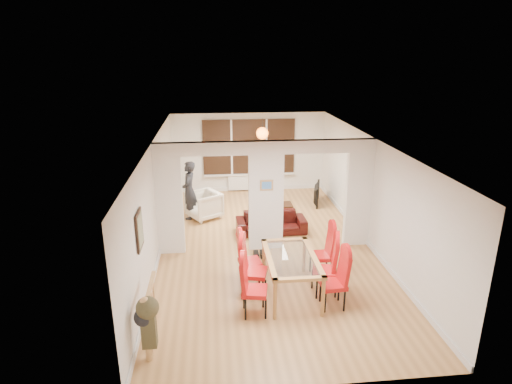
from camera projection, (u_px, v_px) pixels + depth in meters
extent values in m
cube|color=#B9844A|center=(266.00, 248.00, 10.26)|extent=(5.00, 9.00, 0.01)
cube|color=white|center=(266.00, 196.00, 9.85)|extent=(5.00, 0.18, 2.60)
cube|color=black|center=(249.00, 147.00, 13.98)|extent=(3.00, 0.08, 1.80)
cube|color=white|center=(249.00, 182.00, 14.32)|extent=(1.40, 0.08, 0.50)
sphere|color=orange|center=(262.00, 133.00, 12.73)|extent=(0.36, 0.36, 0.36)
cube|color=gray|center=(139.00, 230.00, 7.25)|extent=(0.04, 0.52, 0.67)
cube|color=#4C8CD8|center=(267.00, 185.00, 9.66)|extent=(0.30, 0.03, 0.25)
imported|color=black|center=(271.00, 223.00, 11.06)|extent=(1.81, 0.74, 0.52)
imported|color=silver|center=(204.00, 205.00, 11.97)|extent=(1.13, 1.14, 0.76)
imported|color=black|center=(189.00, 190.00, 11.83)|extent=(0.65, 0.49, 1.63)
imported|color=black|center=(314.00, 194.00, 13.16)|extent=(1.07, 0.43, 0.62)
cylinder|color=#143F19|center=(277.00, 201.00, 12.34)|extent=(0.06, 0.06, 0.26)
imported|color=#341E12|center=(279.00, 204.00, 12.43)|extent=(0.20, 0.20, 0.05)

